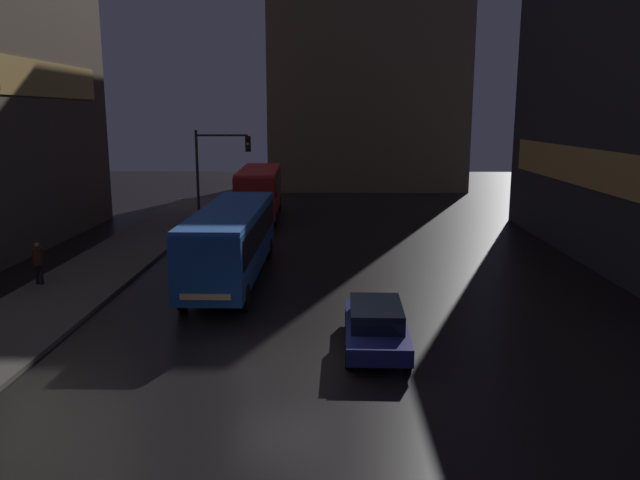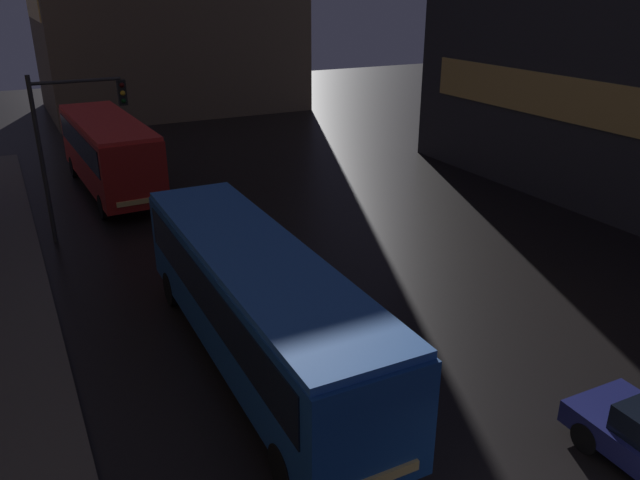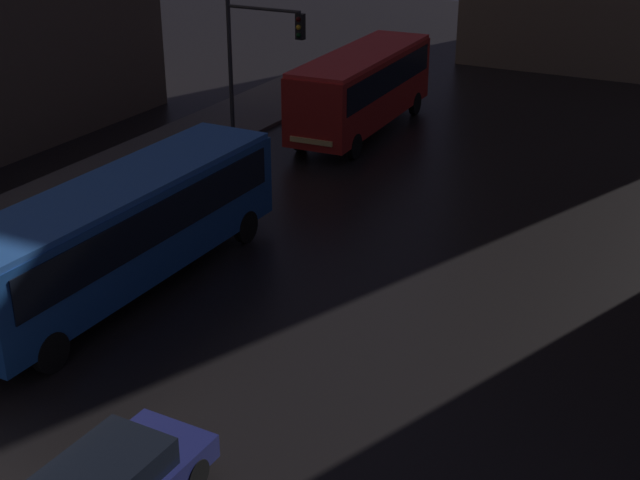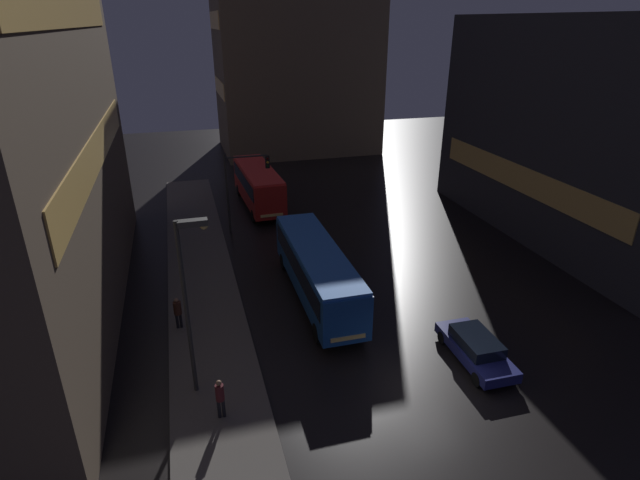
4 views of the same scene
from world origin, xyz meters
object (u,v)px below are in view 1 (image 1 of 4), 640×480
at_px(bus_near, 232,236).
at_px(car_taxi, 376,325).
at_px(traffic_light_main, 216,164).
at_px(bus_far, 260,188).
at_px(pedestrian_mid, 38,259).

height_order(bus_near, car_taxi, bus_near).
relative_size(bus_near, traffic_light_main, 1.85).
distance_m(bus_near, bus_far, 16.23).
height_order(bus_far, pedestrian_mid, bus_far).
distance_m(car_taxi, pedestrian_mid, 14.71).
bearing_deg(bus_far, traffic_light_main, 67.39).
bearing_deg(car_taxi, bus_far, -74.28).
bearing_deg(bus_near, bus_far, -87.35).
xyz_separation_m(car_taxi, pedestrian_mid, (-13.24, 6.38, 0.48)).
bearing_deg(pedestrian_mid, bus_far, 84.17).
bearing_deg(bus_near, traffic_light_main, -76.43).
xyz_separation_m(bus_far, pedestrian_mid, (-7.06, -17.45, -0.88)).
xyz_separation_m(car_taxi, traffic_light_main, (-8.11, 18.60, 3.39)).
relative_size(bus_far, car_taxi, 2.11).
height_order(bus_far, car_taxi, bus_far).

